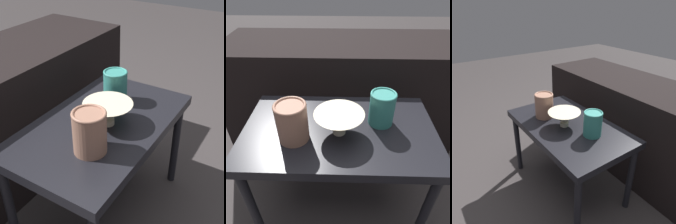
{
  "view_description": "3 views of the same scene",
  "coord_description": "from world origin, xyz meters",
  "views": [
    {
      "loc": [
        -0.84,
        -0.56,
        1.16
      ],
      "look_at": [
        -0.01,
        -0.05,
        0.55
      ],
      "focal_mm": 50.0,
      "sensor_mm": 36.0,
      "label": 1
    },
    {
      "loc": [
        0.01,
        -0.67,
        1.06
      ],
      "look_at": [
        -0.0,
        -0.01,
        0.58
      ],
      "focal_mm": 35.0,
      "sensor_mm": 36.0,
      "label": 2
    },
    {
      "loc": [
        0.91,
        -0.67,
        1.15
      ],
      "look_at": [
        -0.02,
        -0.02,
        0.57
      ],
      "focal_mm": 35.0,
      "sensor_mm": 36.0,
      "label": 3
    }
  ],
  "objects": [
    {
      "name": "vase_colorful_right",
      "position": [
        0.17,
        0.04,
        0.56
      ],
      "size": [
        0.1,
        0.1,
        0.14
      ],
      "color": "teal",
      "rests_on": "table"
    },
    {
      "name": "couch_backdrop",
      "position": [
        0.0,
        0.58,
        0.32
      ],
      "size": [
        1.4,
        0.5,
        0.64
      ],
      "color": "black",
      "rests_on": "ground_plane"
    },
    {
      "name": "bowl",
      "position": [
        0.0,
        -0.03,
        0.54
      ],
      "size": [
        0.19,
        0.19,
        0.09
      ],
      "color": "beige",
      "rests_on": "table"
    },
    {
      "name": "ground_plane",
      "position": [
        0.0,
        0.0,
        0.0
      ],
      "size": [
        8.0,
        8.0,
        0.0
      ],
      "primitive_type": "plane",
      "color": "#383333"
    },
    {
      "name": "vase_textured_left",
      "position": [
        -0.17,
        -0.06,
        0.57
      ],
      "size": [
        0.12,
        0.12,
        0.15
      ],
      "color": "#996B56",
      "rests_on": "table"
    },
    {
      "name": "table",
      "position": [
        0.0,
        0.0,
        0.43
      ],
      "size": [
        0.77,
        0.46,
        0.49
      ],
      "color": "black",
      "rests_on": "ground_plane"
    }
  ]
}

